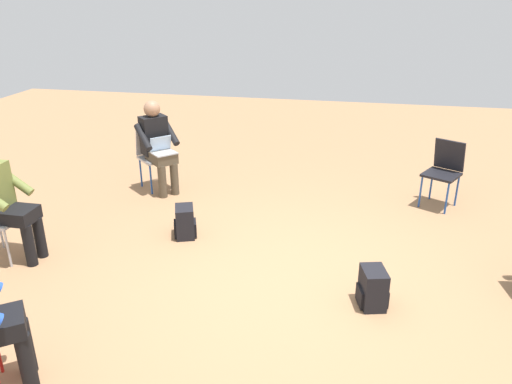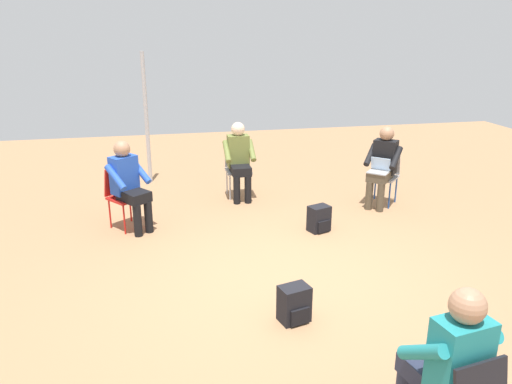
% 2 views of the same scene
% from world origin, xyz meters
% --- Properties ---
extents(ground_plane, '(16.65, 16.65, 0.00)m').
position_xyz_m(ground_plane, '(0.00, 0.00, 0.00)').
color(ground_plane, '#99704C').
extents(chair_south, '(0.40, 0.44, 0.85)m').
position_xyz_m(chair_south, '(0.07, -3.04, 0.50)').
color(chair_south, '#B7B7BC').
rests_on(chair_south, ground).
extents(chair_southeast, '(0.57, 0.58, 0.85)m').
position_xyz_m(chair_southeast, '(1.87, -1.99, 0.50)').
color(chair_southeast, red).
rests_on(chair_southeast, ground).
extents(chair_southwest, '(0.58, 0.59, 0.85)m').
position_xyz_m(chair_southwest, '(-2.14, -2.19, 0.50)').
color(chair_southwest, '#B7B7BC').
rests_on(chair_southwest, ground).
extents(person_with_laptop, '(0.64, 0.64, 1.24)m').
position_xyz_m(person_with_laptop, '(-2.02, -2.07, 0.69)').
color(person_with_laptop, '#4C4233').
rests_on(person_with_laptop, ground).
extents(person_in_olive, '(0.49, 0.52, 1.24)m').
position_xyz_m(person_in_olive, '(0.07, -2.87, 0.69)').
color(person_in_olive, black).
rests_on(person_in_olive, ground).
extents(person_in_blue, '(0.63, 0.63, 1.24)m').
position_xyz_m(person_in_blue, '(1.77, -1.86, 0.69)').
color(person_in_blue, black).
rests_on(person_in_blue, ground).
extents(person_in_teal, '(0.55, 0.56, 1.24)m').
position_xyz_m(person_in_teal, '(-0.32, 2.45, 0.69)').
color(person_in_teal, '#23283D').
rests_on(person_in_teal, ground).
extents(backpack_near_laptop_user, '(0.32, 0.29, 0.36)m').
position_xyz_m(backpack_near_laptop_user, '(0.19, 0.79, 0.16)').
color(backpack_near_laptop_user, black).
rests_on(backpack_near_laptop_user, ground).
extents(backpack_by_empty_chair, '(0.33, 0.30, 0.36)m').
position_xyz_m(backpack_by_empty_chair, '(-0.75, -1.28, 0.16)').
color(backpack_by_empty_chair, black).
rests_on(backpack_by_empty_chair, ground).
extents(tent_pole_near, '(0.07, 0.07, 2.29)m').
position_xyz_m(tent_pole_near, '(1.50, -4.10, 1.15)').
color(tent_pole_near, '#B2B2B7').
rests_on(tent_pole_near, ground).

